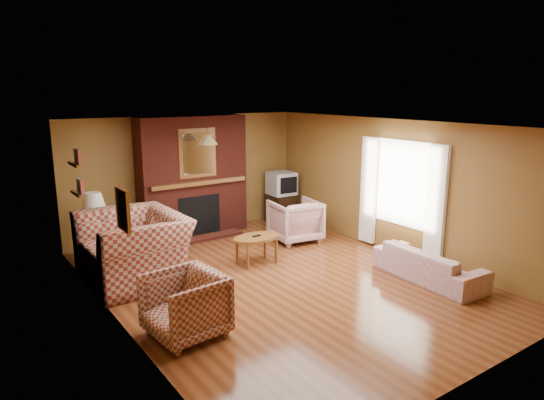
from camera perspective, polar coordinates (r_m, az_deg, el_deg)
floor at (r=7.64m, az=1.03°, el=-9.44°), size 6.50×6.50×0.00m
ceiling at (r=7.08m, az=1.11°, el=8.83°), size 6.50×6.50×0.00m
wall_back at (r=10.02m, az=-9.94°, el=2.92°), size 6.50×0.00×6.50m
wall_front at (r=5.12m, az=23.17°, el=-7.59°), size 6.50×0.00×6.50m
wall_left at (r=6.18m, az=-18.06°, el=-3.73°), size 0.00×6.50×6.50m
wall_right at (r=8.94m, az=14.15°, el=1.52°), size 0.00×6.50×6.50m
fireplace at (r=9.79m, az=-9.27°, el=2.60°), size 2.20×0.82×2.40m
window_right at (r=8.79m, az=14.90°, el=0.80°), size 0.10×1.85×2.00m
bookshelf at (r=7.90m, az=-22.00°, el=2.95°), size 0.09×0.55×0.71m
botanical_print at (r=5.83m, az=-17.11°, el=-1.10°), size 0.05×0.40×0.50m
pendant_light at (r=9.07m, az=-7.56°, el=7.07°), size 0.36×0.36×0.48m
plaid_loveseat at (r=7.76m, az=-16.00°, el=-5.47°), size 1.43×1.63×1.05m
plaid_armchair at (r=5.99m, az=-10.20°, el=-12.11°), size 0.93×0.91×0.78m
floral_sofa at (r=7.95m, az=18.00°, el=-7.20°), size 0.78×1.80×0.51m
floral_armchair at (r=9.47m, az=2.73°, el=-2.43°), size 1.00×1.02×0.81m
coffee_table at (r=8.22m, az=-1.83°, el=-4.72°), size 0.86×0.53×0.50m
side_table at (r=8.82m, az=-19.91°, el=-5.25°), size 0.44×0.44×0.55m
table_lamp at (r=8.64m, az=-20.24°, el=-1.12°), size 0.41×0.41×0.68m
tv_stand at (r=10.85m, az=1.11°, el=-0.93°), size 0.61×0.56×0.62m
crt_tv at (r=10.72m, az=1.14°, el=1.98°), size 0.58×0.58×0.50m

